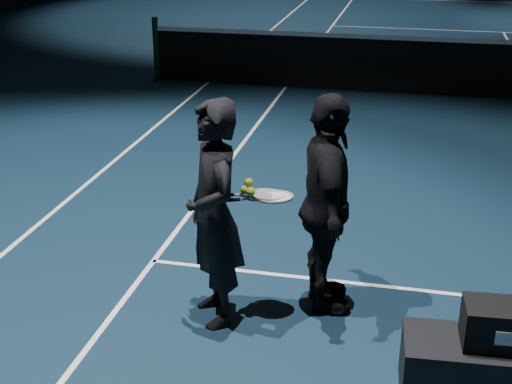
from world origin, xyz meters
TOP-DOWN VIEW (x-y plane):
  - net_post_left at (-6.40, 0.00)m, footprint 0.10×0.10m
  - player_bench at (-1.22, -7.68)m, footprint 1.41×0.55m
  - player_a at (-3.32, -7.14)m, footprint 0.69×0.75m
  - player_b at (-2.54, -6.80)m, footprint 0.66×1.08m
  - racket_lower at (-2.91, -6.96)m, footprint 0.71×0.47m
  - racket_upper at (-2.97, -6.94)m, footprint 0.70×0.51m
  - tennis_balls at (-3.09, -7.03)m, footprint 0.12×0.10m

SIDE VIEW (x-z plane):
  - player_bench at x=-1.22m, z-range 0.00..0.42m
  - net_post_left at x=-6.40m, z-range 0.00..1.10m
  - player_a at x=-3.32m, z-range 0.00..1.73m
  - player_b at x=-2.54m, z-range 0.00..1.73m
  - racket_lower at x=-2.91m, z-range 0.95..0.98m
  - racket_upper at x=-2.97m, z-range 0.92..1.02m
  - tennis_balls at x=-3.09m, z-range 0.99..1.11m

